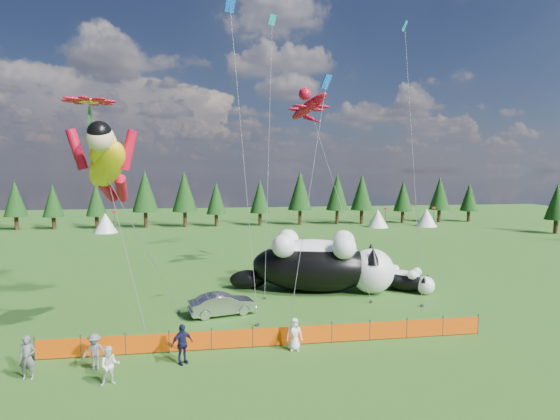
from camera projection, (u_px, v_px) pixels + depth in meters
name	position (u px, v px, depth m)	size (l,w,h in m)	color
ground	(266.00, 325.00, 24.56)	(160.00, 160.00, 0.00)	#0D3B0A
safety_fence	(273.00, 336.00, 21.56)	(22.06, 0.06, 1.10)	#262626
tree_line	(233.00, 201.00, 68.53)	(90.00, 4.00, 8.00)	black
festival_tents	(308.00, 219.00, 65.45)	(50.00, 3.20, 2.80)	white
cat_large	(320.00, 263.00, 31.36)	(11.67, 6.46, 4.30)	black
cat_small	(405.00, 280.00, 31.48)	(3.83, 3.74, 1.72)	black
car	(223.00, 304.00, 26.26)	(1.39, 3.99, 1.31)	#BBBBC0
spectator_a	(27.00, 358.00, 18.12)	(0.67, 0.44, 1.85)	#5D5D62
spectator_b	(110.00, 366.00, 17.62)	(0.79, 0.46, 1.62)	white
spectator_c	(182.00, 344.00, 19.59)	(1.06, 0.54, 1.82)	#141638
spectator_d	(95.00, 351.00, 19.03)	(1.03, 0.53, 1.60)	#5D5D62
spectator_e	(294.00, 334.00, 21.08)	(0.77, 0.50, 1.58)	white
superhero_kite	(107.00, 166.00, 21.69)	(6.28, 7.12, 11.78)	yellow
gecko_kite	(309.00, 107.00, 37.11)	(6.02, 13.94, 17.38)	red
flower_kite	(89.00, 104.00, 22.40)	(4.56, 3.88, 12.66)	red
diamond_kite_a	(231.00, 17.00, 27.44)	(1.86, 5.48, 20.16)	blue
diamond_kite_b	(406.00, 40.00, 31.87)	(1.39, 6.50, 20.36)	#0DA59C
diamond_kite_c	(325.00, 91.00, 23.87)	(2.92, 2.16, 14.33)	blue
diamond_kite_d	(272.00, 31.00, 34.77)	(2.13, 7.64, 22.08)	#0DA59C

